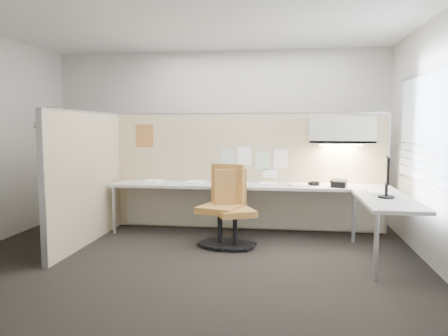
# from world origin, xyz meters

# --- Properties ---
(floor) EXTENTS (5.50, 4.50, 0.01)m
(floor) POSITION_xyz_m (0.00, 0.00, -0.01)
(floor) COLOR black
(floor) RESTS_ON ground
(ceiling) EXTENTS (5.50, 4.50, 0.01)m
(ceiling) POSITION_xyz_m (0.00, 0.00, 2.80)
(ceiling) COLOR white
(ceiling) RESTS_ON wall_back
(wall_back) EXTENTS (5.50, 0.02, 2.80)m
(wall_back) POSITION_xyz_m (0.00, 2.25, 1.40)
(wall_back) COLOR beige
(wall_back) RESTS_ON ground
(wall_front) EXTENTS (5.50, 0.02, 2.80)m
(wall_front) POSITION_xyz_m (0.00, -2.25, 1.40)
(wall_front) COLOR beige
(wall_front) RESTS_ON ground
(wall_right) EXTENTS (0.02, 4.50, 2.80)m
(wall_right) POSITION_xyz_m (2.75, 0.00, 1.40)
(wall_right) COLOR beige
(wall_right) RESTS_ON ground
(window_pane) EXTENTS (0.01, 2.80, 1.30)m
(window_pane) POSITION_xyz_m (2.73, 0.00, 1.55)
(window_pane) COLOR #ABBBC7
(window_pane) RESTS_ON wall_right
(partition_back) EXTENTS (4.10, 0.06, 1.75)m
(partition_back) POSITION_xyz_m (0.55, 1.60, 0.88)
(partition_back) COLOR beige
(partition_back) RESTS_ON floor
(partition_left) EXTENTS (0.06, 2.20, 1.75)m
(partition_left) POSITION_xyz_m (-1.50, 0.50, 0.88)
(partition_left) COLOR beige
(partition_left) RESTS_ON floor
(desk) EXTENTS (4.00, 2.07, 0.73)m
(desk) POSITION_xyz_m (0.93, 1.13, 0.60)
(desk) COLOR beige
(desk) RESTS_ON floor
(overhead_bin) EXTENTS (0.90, 0.36, 0.38)m
(overhead_bin) POSITION_xyz_m (1.90, 1.39, 1.51)
(overhead_bin) COLOR beige
(overhead_bin) RESTS_ON partition_back
(task_light_strip) EXTENTS (0.60, 0.06, 0.02)m
(task_light_strip) POSITION_xyz_m (1.90, 1.39, 1.30)
(task_light_strip) COLOR #FFEABF
(task_light_strip) RESTS_ON overhead_bin
(pinned_papers) EXTENTS (1.01, 0.00, 0.47)m
(pinned_papers) POSITION_xyz_m (0.63, 1.57, 1.03)
(pinned_papers) COLOR #8CBF8C
(pinned_papers) RESTS_ON partition_back
(poster) EXTENTS (0.28, 0.00, 0.35)m
(poster) POSITION_xyz_m (-1.05, 1.57, 1.42)
(poster) COLOR orange
(poster) RESTS_ON partition_back
(chair_left) EXTENTS (0.62, 0.63, 1.05)m
(chair_left) POSITION_xyz_m (0.30, 0.67, 0.49)
(chair_left) COLOR black
(chair_left) RESTS_ON floor
(chair_right) EXTENTS (0.61, 0.62, 0.99)m
(chair_right) POSITION_xyz_m (0.46, 0.61, 0.46)
(chair_right) COLOR black
(chair_right) RESTS_ON floor
(monitor) EXTENTS (0.19, 0.46, 0.48)m
(monitor) POSITION_xyz_m (2.30, 0.31, 1.01)
(monitor) COLOR black
(monitor) RESTS_ON desk
(phone) EXTENTS (0.25, 0.24, 0.12)m
(phone) POSITION_xyz_m (1.85, 1.15, 0.78)
(phone) COLOR black
(phone) RESTS_ON desk
(stapler) EXTENTS (0.15, 0.07, 0.05)m
(stapler) POSITION_xyz_m (1.52, 1.27, 0.76)
(stapler) COLOR black
(stapler) RESTS_ON desk
(tape_dispenser) EXTENTS (0.11, 0.09, 0.06)m
(tape_dispenser) POSITION_xyz_m (1.54, 1.28, 0.76)
(tape_dispenser) COLOR black
(tape_dispenser) RESTS_ON desk
(coat_hook) EXTENTS (0.18, 0.47, 1.41)m
(coat_hook) POSITION_xyz_m (-1.58, -0.34, 1.41)
(coat_hook) COLOR silver
(coat_hook) RESTS_ON partition_left
(paper_stack_0) EXTENTS (0.24, 0.31, 0.04)m
(paper_stack_0) POSITION_xyz_m (-0.81, 1.25, 0.75)
(paper_stack_0) COLOR white
(paper_stack_0) RESTS_ON desk
(paper_stack_1) EXTENTS (0.28, 0.34, 0.02)m
(paper_stack_1) POSITION_xyz_m (-0.21, 1.34, 0.74)
(paper_stack_1) COLOR white
(paper_stack_1) RESTS_ON desk
(paper_stack_2) EXTENTS (0.24, 0.31, 0.04)m
(paper_stack_2) POSITION_xyz_m (0.43, 1.24, 0.75)
(paper_stack_2) COLOR white
(paper_stack_2) RESTS_ON desk
(paper_stack_3) EXTENTS (0.25, 0.31, 0.02)m
(paper_stack_3) POSITION_xyz_m (0.87, 1.35, 0.74)
(paper_stack_3) COLOR white
(paper_stack_3) RESTS_ON desk
(paper_stack_4) EXTENTS (0.31, 0.35, 0.02)m
(paper_stack_4) POSITION_xyz_m (1.30, 1.26, 0.74)
(paper_stack_4) COLOR white
(paper_stack_4) RESTS_ON desk
(paper_stack_5) EXTENTS (0.27, 0.33, 0.02)m
(paper_stack_5) POSITION_xyz_m (2.28, 0.70, 0.74)
(paper_stack_5) COLOR white
(paper_stack_5) RESTS_ON desk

